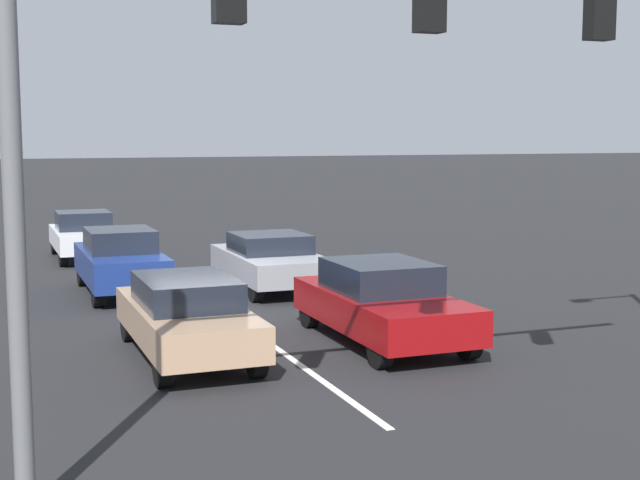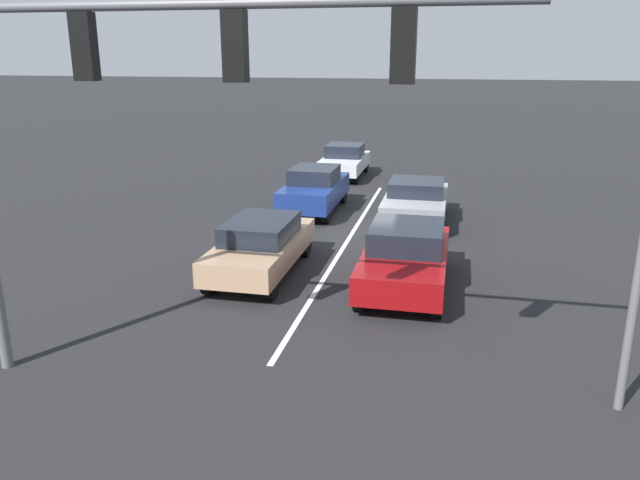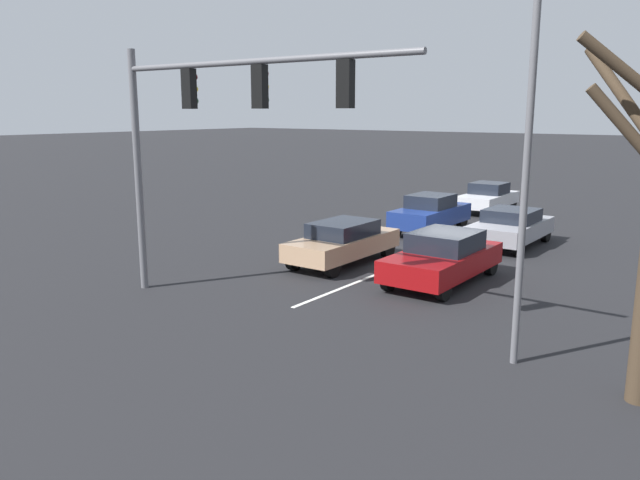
{
  "view_description": "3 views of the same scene",
  "coord_description": "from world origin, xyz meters",
  "px_view_note": "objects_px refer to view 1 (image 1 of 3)",
  "views": [
    {
      "loc": [
        4.8,
        19.41,
        3.78
      ],
      "look_at": [
        -1.01,
        4.28,
        1.83
      ],
      "focal_mm": 50.0,
      "sensor_mm": 36.0,
      "label": 1
    },
    {
      "loc": [
        -3.0,
        18.87,
        5.27
      ],
      "look_at": [
        0.06,
        5.09,
        1.04
      ],
      "focal_mm": 35.0,
      "sensor_mm": 36.0,
      "label": 2
    },
    {
      "loc": [
        -9.41,
        21.06,
        4.83
      ],
      "look_at": [
        0.67,
        7.38,
        1.31
      ],
      "focal_mm": 35.0,
      "sensor_mm": 36.0,
      "label": 3
    }
  ],
  "objects_px": {
    "car_navy_midlane_second": "(120,261)",
    "car_gray_leftlane_second": "(270,260)",
    "car_tan_midlane_front": "(187,315)",
    "car_silver_midlane_third": "(84,235)",
    "car_maroon_leftlane_front": "(382,302)",
    "traffic_signal_gantry": "(285,45)"
  },
  "relations": [
    {
      "from": "car_maroon_leftlane_front",
      "to": "car_navy_midlane_second",
      "type": "bearing_deg",
      "value": -60.76
    },
    {
      "from": "car_navy_midlane_second",
      "to": "car_gray_leftlane_second",
      "type": "xyz_separation_m",
      "value": [
        -3.51,
        0.59,
        -0.09
      ]
    },
    {
      "from": "car_tan_midlane_front",
      "to": "car_silver_midlane_third",
      "type": "height_order",
      "value": "car_silver_midlane_third"
    },
    {
      "from": "car_gray_leftlane_second",
      "to": "car_maroon_leftlane_front",
      "type": "bearing_deg",
      "value": 91.82
    },
    {
      "from": "traffic_signal_gantry",
      "to": "car_navy_midlane_second",
      "type": "bearing_deg",
      "value": -89.96
    },
    {
      "from": "car_silver_midlane_third",
      "to": "traffic_signal_gantry",
      "type": "xyz_separation_m",
      "value": [
        -0.14,
        18.53,
        3.97
      ]
    },
    {
      "from": "car_maroon_leftlane_front",
      "to": "car_silver_midlane_third",
      "type": "bearing_deg",
      "value": -73.63
    },
    {
      "from": "car_tan_midlane_front",
      "to": "traffic_signal_gantry",
      "type": "height_order",
      "value": "traffic_signal_gantry"
    },
    {
      "from": "car_maroon_leftlane_front",
      "to": "car_navy_midlane_second",
      "type": "height_order",
      "value": "car_navy_midlane_second"
    },
    {
      "from": "car_gray_leftlane_second",
      "to": "car_silver_midlane_third",
      "type": "bearing_deg",
      "value": -62.61
    },
    {
      "from": "car_navy_midlane_second",
      "to": "car_gray_leftlane_second",
      "type": "distance_m",
      "value": 3.56
    },
    {
      "from": "car_navy_midlane_second",
      "to": "traffic_signal_gantry",
      "type": "relative_size",
      "value": 0.49
    },
    {
      "from": "car_maroon_leftlane_front",
      "to": "car_gray_leftlane_second",
      "type": "distance_m",
      "value": 6.04
    },
    {
      "from": "car_tan_midlane_front",
      "to": "car_gray_leftlane_second",
      "type": "xyz_separation_m",
      "value": [
        -3.38,
        -5.9,
        -0.02
      ]
    },
    {
      "from": "car_tan_midlane_front",
      "to": "car_silver_midlane_third",
      "type": "relative_size",
      "value": 1.09
    },
    {
      "from": "car_tan_midlane_front",
      "to": "car_maroon_leftlane_front",
      "type": "bearing_deg",
      "value": 177.9
    },
    {
      "from": "car_maroon_leftlane_front",
      "to": "car_silver_midlane_third",
      "type": "relative_size",
      "value": 1.1
    },
    {
      "from": "car_tan_midlane_front",
      "to": "car_silver_midlane_third",
      "type": "distance_m",
      "value": 12.94
    },
    {
      "from": "car_tan_midlane_front",
      "to": "car_gray_leftlane_second",
      "type": "relative_size",
      "value": 1.04
    },
    {
      "from": "car_tan_midlane_front",
      "to": "car_maroon_leftlane_front",
      "type": "height_order",
      "value": "car_maroon_leftlane_front"
    },
    {
      "from": "car_gray_leftlane_second",
      "to": "traffic_signal_gantry",
      "type": "height_order",
      "value": "traffic_signal_gantry"
    },
    {
      "from": "car_silver_midlane_third",
      "to": "car_tan_midlane_front",
      "type": "bearing_deg",
      "value": 91.2
    }
  ]
}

